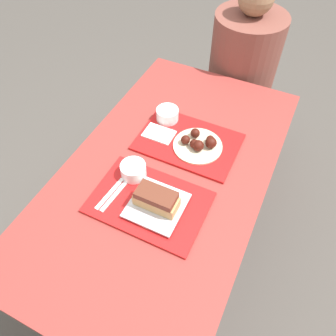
# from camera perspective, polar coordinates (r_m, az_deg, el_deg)

# --- Properties ---
(ground_plane) EXTENTS (12.00, 12.00, 0.00)m
(ground_plane) POSITION_cam_1_polar(r_m,az_deg,el_deg) (2.04, -0.18, -13.83)
(ground_plane) COLOR #4C4742
(picnic_table) EXTENTS (0.82, 1.47, 0.76)m
(picnic_table) POSITION_cam_1_polar(r_m,az_deg,el_deg) (1.47, -0.25, -2.87)
(picnic_table) COLOR maroon
(picnic_table) RESTS_ON ground_plane
(picnic_bench_far) EXTENTS (0.78, 0.28, 0.47)m
(picnic_bench_far) POSITION_cam_1_polar(r_m,az_deg,el_deg) (2.29, 10.46, 10.84)
(picnic_bench_far) COLOR maroon
(picnic_bench_far) RESTS_ON ground_plane
(tray_near) EXTENTS (0.45, 0.31, 0.01)m
(tray_near) POSITION_cam_1_polar(r_m,az_deg,el_deg) (1.28, -3.31, -5.96)
(tray_near) COLOR red
(tray_near) RESTS_ON picnic_table
(tray_far) EXTENTS (0.45, 0.31, 0.01)m
(tray_far) POSITION_cam_1_polar(r_m,az_deg,el_deg) (1.49, 3.52, 4.57)
(tray_far) COLOR red
(tray_far) RESTS_ON picnic_table
(bowl_coleslaw_near) EXTENTS (0.10, 0.10, 0.06)m
(bowl_coleslaw_near) POSITION_cam_1_polar(r_m,az_deg,el_deg) (1.34, -6.06, -0.28)
(bowl_coleslaw_near) COLOR white
(bowl_coleslaw_near) RESTS_ON tray_near
(brisket_sandwich_plate) EXTENTS (0.20, 0.20, 0.09)m
(brisket_sandwich_plate) POSITION_cam_1_polar(r_m,az_deg,el_deg) (1.23, -2.02, -5.91)
(brisket_sandwich_plate) COLOR beige
(brisket_sandwich_plate) RESTS_ON tray_near
(plastic_fork_near) EXTENTS (0.03, 0.17, 0.00)m
(plastic_fork_near) POSITION_cam_1_polar(r_m,az_deg,el_deg) (1.32, -10.10, -4.39)
(plastic_fork_near) COLOR white
(plastic_fork_near) RESTS_ON tray_near
(plastic_knife_near) EXTENTS (0.03, 0.17, 0.00)m
(plastic_knife_near) POSITION_cam_1_polar(r_m,az_deg,el_deg) (1.31, -9.29, -4.74)
(plastic_knife_near) COLOR white
(plastic_knife_near) RESTS_ON tray_near
(condiment_packet) EXTENTS (0.04, 0.03, 0.01)m
(condiment_packet) POSITION_cam_1_polar(r_m,az_deg,el_deg) (1.31, -1.24, -3.75)
(condiment_packet) COLOR teal
(condiment_packet) RESTS_ON tray_near
(bowl_coleslaw_far) EXTENTS (0.10, 0.10, 0.06)m
(bowl_coleslaw_far) POSITION_cam_1_polar(r_m,az_deg,el_deg) (1.56, -0.11, 9.40)
(bowl_coleslaw_far) COLOR white
(bowl_coleslaw_far) RESTS_ON tray_far
(wings_plate_far) EXTENTS (0.22, 0.22, 0.06)m
(wings_plate_far) POSITION_cam_1_polar(r_m,az_deg,el_deg) (1.45, 5.40, 4.32)
(wings_plate_far) COLOR beige
(wings_plate_far) RESTS_ON tray_far
(napkin_far) EXTENTS (0.14, 0.10, 0.01)m
(napkin_far) POSITION_cam_1_polar(r_m,az_deg,el_deg) (1.51, -1.58, 5.98)
(napkin_far) COLOR white
(napkin_far) RESTS_ON tray_far
(person_seated_across) EXTENTS (0.40, 0.40, 0.73)m
(person_seated_across) POSITION_cam_1_polar(r_m,az_deg,el_deg) (2.07, 13.16, 18.40)
(person_seated_across) COLOR brown
(person_seated_across) RESTS_ON picnic_bench_far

